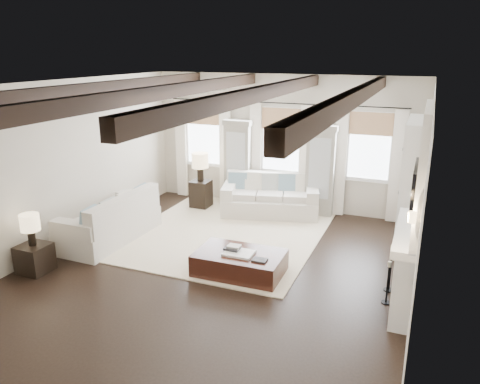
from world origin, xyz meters
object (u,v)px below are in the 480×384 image
at_px(side_table_front, 35,258).
at_px(side_table_back, 201,194).
at_px(sofa_back, 270,198).
at_px(sofa_left, 112,222).
at_px(ottoman, 240,263).

height_order(side_table_front, side_table_back, side_table_back).
height_order(sofa_back, side_table_front, sofa_back).
height_order(sofa_back, sofa_left, sofa_left).
xyz_separation_m(ottoman, side_table_back, (-2.24, 2.98, 0.14)).
relative_size(sofa_left, side_table_front, 4.56).
bearing_deg(sofa_back, sofa_left, -132.29).
distance_m(sofa_back, sofa_left, 3.67).
height_order(sofa_left, ottoman, sofa_left).
distance_m(sofa_left, side_table_front, 1.75).
xyz_separation_m(sofa_back, ottoman, (0.50, -3.15, -0.19)).
bearing_deg(sofa_left, side_table_front, -102.47).
relative_size(sofa_left, ottoman, 1.52).
relative_size(sofa_back, side_table_front, 4.81).
xyz_separation_m(ottoman, side_table_front, (-3.34, -1.26, 0.05)).
distance_m(sofa_back, side_table_back, 1.75).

